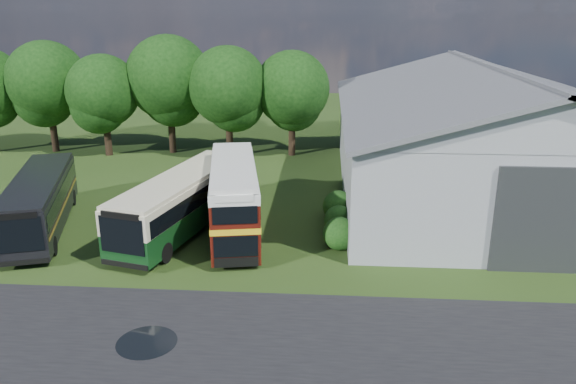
# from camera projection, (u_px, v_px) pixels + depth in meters

# --- Properties ---
(ground) EXTENTS (120.00, 120.00, 0.00)m
(ground) POSITION_uv_depth(u_px,v_px,m) (205.00, 303.00, 23.07)
(ground) COLOR #203711
(ground) RESTS_ON ground
(asphalt_road) EXTENTS (60.00, 8.00, 0.02)m
(asphalt_road) POSITION_uv_depth(u_px,v_px,m) (270.00, 348.00, 20.03)
(asphalt_road) COLOR black
(asphalt_road) RESTS_ON ground
(puddle) EXTENTS (2.20, 2.20, 0.01)m
(puddle) POSITION_uv_depth(u_px,v_px,m) (147.00, 343.00, 20.33)
(puddle) COLOR black
(puddle) RESTS_ON ground
(storage_shed) EXTENTS (18.80, 24.80, 8.15)m
(storage_shed) POSITION_uv_depth(u_px,v_px,m) (486.00, 129.00, 35.90)
(storage_shed) COLOR gray
(storage_shed) RESTS_ON ground
(tree_left_a) EXTENTS (6.46, 6.46, 9.12)m
(tree_left_a) POSITION_uv_depth(u_px,v_px,m) (47.00, 81.00, 45.65)
(tree_left_a) COLOR black
(tree_left_a) RESTS_ON ground
(tree_left_b) EXTENTS (5.78, 5.78, 8.16)m
(tree_left_b) POSITION_uv_depth(u_px,v_px,m) (103.00, 91.00, 44.56)
(tree_left_b) COLOR black
(tree_left_b) RESTS_ON ground
(tree_mid) EXTENTS (6.80, 6.80, 9.60)m
(tree_mid) POSITION_uv_depth(u_px,v_px,m) (168.00, 78.00, 45.16)
(tree_mid) COLOR black
(tree_mid) RESTS_ON ground
(tree_right_a) EXTENTS (6.26, 6.26, 8.83)m
(tree_right_a) POSITION_uv_depth(u_px,v_px,m) (228.00, 86.00, 44.04)
(tree_right_a) COLOR black
(tree_right_a) RESTS_ON ground
(tree_right_b) EXTENTS (5.98, 5.98, 8.45)m
(tree_right_b) POSITION_uv_depth(u_px,v_px,m) (292.00, 88.00, 44.54)
(tree_right_b) COLOR black
(tree_right_b) RESTS_ON ground
(shrub_front) EXTENTS (1.70, 1.70, 1.70)m
(shrub_front) POSITION_uv_depth(u_px,v_px,m) (339.00, 248.00, 28.38)
(shrub_front) COLOR #194714
(shrub_front) RESTS_ON ground
(shrub_mid) EXTENTS (1.60, 1.60, 1.60)m
(shrub_mid) POSITION_uv_depth(u_px,v_px,m) (339.00, 233.00, 30.27)
(shrub_mid) COLOR #194714
(shrub_mid) RESTS_ON ground
(shrub_back) EXTENTS (1.80, 1.80, 1.80)m
(shrub_back) POSITION_uv_depth(u_px,v_px,m) (338.00, 219.00, 32.17)
(shrub_back) COLOR #194714
(shrub_back) RESTS_ON ground
(bus_green_single) EXTENTS (5.29, 11.52, 3.10)m
(bus_green_single) POSITION_uv_depth(u_px,v_px,m) (183.00, 202.00, 30.12)
(bus_green_single) COLOR black
(bus_green_single) RESTS_ON ground
(bus_maroon_double) EXTENTS (3.91, 9.49, 3.96)m
(bus_maroon_double) POSITION_uv_depth(u_px,v_px,m) (234.00, 199.00, 29.47)
(bus_maroon_double) COLOR black
(bus_maroon_double) RESTS_ON ground
(bus_dark_single) EXTENTS (5.55, 10.96, 2.95)m
(bus_dark_single) POSITION_uv_depth(u_px,v_px,m) (40.00, 202.00, 30.29)
(bus_dark_single) COLOR black
(bus_dark_single) RESTS_ON ground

